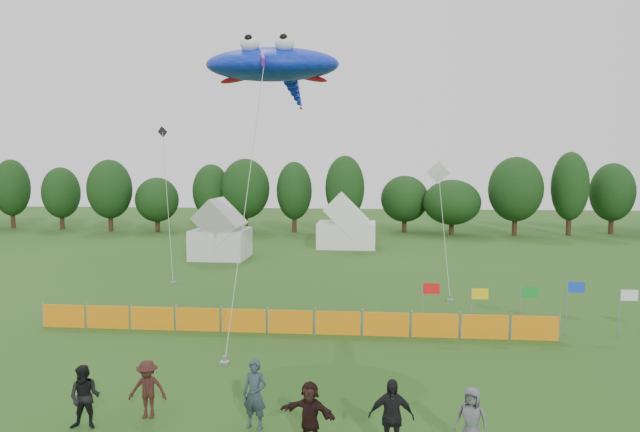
# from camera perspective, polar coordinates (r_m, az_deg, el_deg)

# --- Properties ---
(ground) EXTENTS (160.00, 160.00, 0.00)m
(ground) POSITION_cam_1_polar(r_m,az_deg,el_deg) (16.48, -2.08, -20.24)
(ground) COLOR #234C16
(ground) RESTS_ON ground
(treeline) EXTENTS (104.57, 8.78, 8.36)m
(treeline) POSITION_cam_1_polar(r_m,az_deg,el_deg) (59.78, 5.03, 2.24)
(treeline) COLOR #382314
(treeline) RESTS_ON ground
(tent_left) EXTENTS (4.15, 4.15, 3.66)m
(tent_left) POSITION_cam_1_polar(r_m,az_deg,el_deg) (44.31, -9.90, -1.80)
(tent_left) COLOR silver
(tent_left) RESTS_ON ground
(tent_right) EXTENTS (5.06, 4.05, 3.57)m
(tent_right) POSITION_cam_1_polar(r_m,az_deg,el_deg) (49.56, 2.68, -1.07)
(tent_right) COLOR white
(tent_right) RESTS_ON ground
(barrier_fence) EXTENTS (21.90, 0.06, 1.00)m
(barrier_fence) POSITION_cam_1_polar(r_m,az_deg,el_deg) (24.40, -2.99, -10.52)
(barrier_fence) COLOR orange
(barrier_fence) RESTS_ON ground
(flag_row) EXTENTS (10.73, 0.77, 2.25)m
(flag_row) POSITION_cam_1_polar(r_m,az_deg,el_deg) (25.45, 21.77, -8.08)
(flag_row) COLOR gray
(flag_row) RESTS_ON ground
(spectator_a) EXTENTS (0.78, 0.61, 1.88)m
(spectator_a) POSITION_cam_1_polar(r_m,az_deg,el_deg) (16.07, -6.54, -17.28)
(spectator_a) COLOR #283843
(spectator_a) RESTS_ON ground
(spectator_b) EXTENTS (0.89, 0.72, 1.72)m
(spectator_b) POSITION_cam_1_polar(r_m,az_deg,el_deg) (17.19, -22.47, -16.40)
(spectator_b) COLOR black
(spectator_b) RESTS_ON ground
(spectator_c) EXTENTS (1.11, 0.70, 1.64)m
(spectator_c) POSITION_cam_1_polar(r_m,az_deg,el_deg) (17.30, -16.86, -16.24)
(spectator_c) COLOR #331814
(spectator_c) RESTS_ON ground
(spectator_d) EXTENTS (1.13, 0.51, 1.91)m
(spectator_d) POSITION_cam_1_polar(r_m,az_deg,el_deg) (14.75, 7.13, -19.34)
(spectator_d) COLOR black
(spectator_d) RESTS_ON ground
(spectator_e) EXTENTS (0.93, 0.78, 1.63)m
(spectator_e) POSITION_cam_1_polar(r_m,az_deg,el_deg) (15.30, 14.92, -19.11)
(spectator_e) COLOR #54545A
(spectator_e) RESTS_ON ground
(spectator_f) EXTENTS (1.59, 0.97, 1.63)m
(spectator_f) POSITION_cam_1_polar(r_m,az_deg,el_deg) (15.19, -1.04, -19.13)
(spectator_f) COLOR black
(spectator_f) RESTS_ON ground
(stingray_kite) EXTENTS (6.47, 15.94, 12.89)m
(stingray_kite) POSITION_cam_1_polar(r_m,az_deg,el_deg) (28.07, -4.52, 14.65)
(stingray_kite) COLOR #102EE8
(stingray_kite) RESTS_ON ground
(small_kite_white) EXTENTS (1.38, 4.54, 7.36)m
(small_kite_white) POSITION_cam_1_polar(r_m,az_deg,el_deg) (33.31, 12.00, 1.71)
(small_kite_white) COLOR white
(small_kite_white) RESTS_ON ground
(small_kite_dark) EXTENTS (4.51, 9.54, 10.06)m
(small_kite_dark) POSITION_cam_1_polar(r_m,az_deg,el_deg) (40.71, -15.10, 2.75)
(small_kite_dark) COLOR black
(small_kite_dark) RESTS_ON ground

